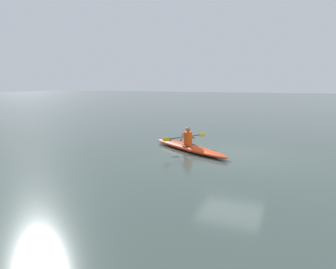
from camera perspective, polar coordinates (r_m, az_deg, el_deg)
ground_plane at (r=12.45m, az=11.96°, el=-3.60°), size 160.00×160.00×0.00m
kayak at (r=12.80m, az=3.90°, el=-2.46°), size 4.17×2.92×0.25m
kayaker at (r=12.77m, az=3.70°, el=-0.48°), size 1.25×2.01×0.75m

